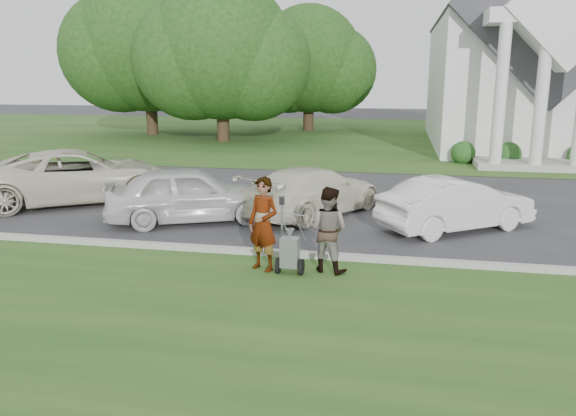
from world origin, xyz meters
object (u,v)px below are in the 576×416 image
(tree_left, at_px, (221,55))
(car_c, at_px, (313,191))
(tree_far, at_px, (148,48))
(striping_cart, at_px, (290,253))
(person_left, at_px, (263,225))
(tree_back, at_px, (309,64))
(parking_meter_near, at_px, (282,220))
(person_right, at_px, (328,230))
(car_b, at_px, (190,194))
(car_d, at_px, (456,204))
(church, at_px, (522,38))
(car_a, at_px, (79,176))

(tree_left, height_order, car_c, tree_left)
(tree_far, relative_size, striping_cart, 10.55)
(person_left, bearing_deg, car_c, 112.10)
(tree_back, relative_size, parking_meter_near, 6.67)
(tree_back, xyz_separation_m, person_right, (5.23, -30.19, -3.85))
(car_b, bearing_deg, tree_back, -21.64)
(parking_meter_near, relative_size, car_d, 0.35)
(parking_meter_near, bearing_deg, tree_left, 110.67)
(striping_cart, height_order, car_c, car_c)
(striping_cart, bearing_deg, parking_meter_near, 113.36)
(car_c, bearing_deg, tree_far, -23.90)
(church, relative_size, person_left, 12.47)
(tree_left, relative_size, car_d, 2.56)
(person_right, bearing_deg, car_c, -59.95)
(person_left, xyz_separation_m, car_a, (-7.23, 5.18, -0.13))
(tree_left, relative_size, parking_meter_near, 7.37)
(tree_far, distance_m, person_left, 29.31)
(church, bearing_deg, tree_back, 152.15)
(striping_cart, xyz_separation_m, parking_meter_near, (-0.34, 0.84, 0.47))
(car_b, xyz_separation_m, car_d, (7.06, 0.52, -0.09))
(tree_far, relative_size, parking_meter_near, 8.07)
(person_right, xyz_separation_m, car_b, (-4.20, 3.31, -0.11))
(person_right, height_order, car_c, person_right)
(church, xyz_separation_m, tree_far, (-23.01, 1.87, -0.25))
(striping_cart, bearing_deg, tree_back, 99.79)
(church, distance_m, car_b, 23.89)
(tree_back, height_order, car_d, tree_back)
(church, relative_size, car_a, 4.03)
(striping_cart, height_order, person_left, person_left)
(car_b, height_order, car_c, car_b)
(tree_left, distance_m, car_b, 20.02)
(tree_left, distance_m, person_left, 24.08)
(tree_far, relative_size, car_a, 1.94)
(car_a, height_order, car_d, car_a)
(car_b, bearing_deg, striping_cart, -159.84)
(car_d, bearing_deg, parking_meter_near, 95.09)
(parking_meter_near, distance_m, car_d, 5.12)
(person_left, relative_size, car_a, 0.32)
(tree_back, bearing_deg, striping_cart, -81.59)
(church, height_order, tree_left, church)
(tree_left, bearing_deg, car_d, -56.65)
(tree_back, distance_m, car_c, 26.07)
(church, distance_m, striping_cart, 25.70)
(tree_left, distance_m, person_right, 24.40)
(church, xyz_separation_m, car_b, (-11.99, -20.01, -5.17))
(church, distance_m, car_c, 21.18)
(tree_back, xyz_separation_m, car_a, (-3.31, -25.17, -3.90))
(tree_back, distance_m, parking_meter_near, 30.18)
(tree_far, bearing_deg, church, -4.66)
(tree_left, bearing_deg, car_b, -75.10)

